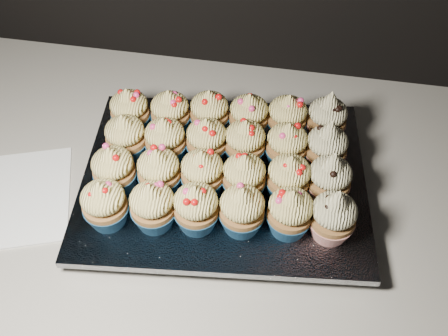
{
  "coord_description": "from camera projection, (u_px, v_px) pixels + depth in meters",
  "views": [
    {
      "loc": [
        -0.03,
        1.21,
        1.52
      ],
      "look_at": [
        -0.11,
        1.69,
        0.95
      ],
      "focal_mm": 40.0,
      "sensor_mm": 36.0,
      "label": 1
    }
  ],
  "objects": [
    {
      "name": "cupcake_23",
      "position": [
        327.0,
        118.0,
        0.78
      ],
      "size": [
        0.06,
        0.06,
        0.1
      ],
      "color": "red",
      "rests_on": "foil_lining"
    },
    {
      "name": "cupcake_12",
      "position": [
        126.0,
        137.0,
        0.76
      ],
      "size": [
        0.06,
        0.06,
        0.08
      ],
      "color": "navy",
      "rests_on": "foil_lining"
    },
    {
      "name": "cupcake_4",
      "position": [
        290.0,
        212.0,
        0.67
      ],
      "size": [
        0.06,
        0.06,
        0.08
      ],
      "color": "navy",
      "rests_on": "foil_lining"
    },
    {
      "name": "cabinet",
      "position": [
        272.0,
        317.0,
        1.14
      ],
      "size": [
        2.4,
        0.6,
        0.86
      ],
      "primitive_type": "cube",
      "color": "black",
      "rests_on": "ground"
    },
    {
      "name": "cupcake_14",
      "position": [
        207.0,
        141.0,
        0.75
      ],
      "size": [
        0.06,
        0.06,
        0.08
      ],
      "color": "navy",
      "rests_on": "foil_lining"
    },
    {
      "name": "cupcake_0",
      "position": [
        105.0,
        204.0,
        0.68
      ],
      "size": [
        0.06,
        0.06,
        0.08
      ],
      "color": "navy",
      "rests_on": "foil_lining"
    },
    {
      "name": "worktop",
      "position": [
        293.0,
        199.0,
        0.8
      ],
      "size": [
        2.44,
        0.64,
        0.04
      ],
      "primitive_type": "cube",
      "color": "beige",
      "rests_on": "cabinet"
    },
    {
      "name": "cupcake_1",
      "position": [
        153.0,
        206.0,
        0.67
      ],
      "size": [
        0.06,
        0.06,
        0.08
      ],
      "color": "navy",
      "rests_on": "foil_lining"
    },
    {
      "name": "napkin",
      "position": [
        9.0,
        198.0,
        0.77
      ],
      "size": [
        0.23,
        0.23,
        0.0
      ],
      "primitive_type": "cube",
      "rotation": [
        0.0,
        0.0,
        0.34
      ],
      "color": "white",
      "rests_on": "worktop"
    },
    {
      "name": "cupcake_8",
      "position": [
        202.0,
        173.0,
        0.71
      ],
      "size": [
        0.06,
        0.06,
        0.08
      ],
      "color": "navy",
      "rests_on": "foil_lining"
    },
    {
      "name": "cupcake_6",
      "position": [
        114.0,
        170.0,
        0.72
      ],
      "size": [
        0.06,
        0.06,
        0.08
      ],
      "color": "navy",
      "rests_on": "foil_lining"
    },
    {
      "name": "cupcake_22",
      "position": [
        287.0,
        117.0,
        0.79
      ],
      "size": [
        0.06,
        0.06,
        0.08
      ],
      "color": "navy",
      "rests_on": "foil_lining"
    },
    {
      "name": "cupcake_13",
      "position": [
        165.0,
        140.0,
        0.75
      ],
      "size": [
        0.06,
        0.06,
        0.08
      ],
      "color": "navy",
      "rests_on": "foil_lining"
    },
    {
      "name": "cupcake_11",
      "position": [
        329.0,
        179.0,
        0.7
      ],
      "size": [
        0.06,
        0.06,
        0.1
      ],
      "color": "red",
      "rests_on": "foil_lining"
    },
    {
      "name": "cupcake_3",
      "position": [
        242.0,
        210.0,
        0.67
      ],
      "size": [
        0.06,
        0.06,
        0.08
      ],
      "color": "navy",
      "rests_on": "foil_lining"
    },
    {
      "name": "cupcake_17",
      "position": [
        326.0,
        147.0,
        0.74
      ],
      "size": [
        0.06,
        0.06,
        0.1
      ],
      "color": "red",
      "rests_on": "foil_lining"
    },
    {
      "name": "cupcake_19",
      "position": [
        170.0,
        113.0,
        0.79
      ],
      "size": [
        0.06,
        0.06,
        0.08
      ],
      "color": "navy",
      "rests_on": "foil_lining"
    },
    {
      "name": "cupcake_15",
      "position": [
        245.0,
        143.0,
        0.75
      ],
      "size": [
        0.06,
        0.06,
        0.08
      ],
      "color": "navy",
      "rests_on": "foil_lining"
    },
    {
      "name": "cupcake_2",
      "position": [
        196.0,
        208.0,
        0.67
      ],
      "size": [
        0.06,
        0.06,
        0.08
      ],
      "color": "navy",
      "rests_on": "foil_lining"
    },
    {
      "name": "foil_lining",
      "position": [
        224.0,
        177.0,
        0.76
      ],
      "size": [
        0.46,
        0.38,
        0.01
      ],
      "primitive_type": "cube",
      "rotation": [
        0.0,
        0.0,
        0.11
      ],
      "color": "silver",
      "rests_on": "baking_tray"
    },
    {
      "name": "cupcake_18",
      "position": [
        130.0,
        111.0,
        0.8
      ],
      "size": [
        0.06,
        0.06,
        0.08
      ],
      "color": "navy",
      "rests_on": "foil_lining"
    },
    {
      "name": "cupcake_20",
      "position": [
        210.0,
        113.0,
        0.79
      ],
      "size": [
        0.06,
        0.06,
        0.08
      ],
      "color": "navy",
      "rests_on": "foil_lining"
    },
    {
      "name": "cupcake_21",
      "position": [
        249.0,
        116.0,
        0.79
      ],
      "size": [
        0.06,
        0.06,
        0.08
      ],
      "color": "navy",
      "rests_on": "foil_lining"
    },
    {
      "name": "cupcake_5",
      "position": [
        333.0,
        216.0,
        0.66
      ],
      "size": [
        0.06,
        0.06,
        0.1
      ],
      "color": "red",
      "rests_on": "foil_lining"
    },
    {
      "name": "baking_tray",
      "position": [
        224.0,
        184.0,
        0.78
      ],
      "size": [
        0.43,
        0.34,
        0.02
      ],
      "primitive_type": "cube",
      "rotation": [
        0.0,
        0.0,
        0.11
      ],
      "color": "black",
      "rests_on": "worktop"
    },
    {
      "name": "cupcake_7",
      "position": [
        159.0,
        172.0,
        0.71
      ],
      "size": [
        0.06,
        0.06,
        0.08
      ],
      "color": "navy",
      "rests_on": "foil_lining"
    },
    {
      "name": "cupcake_9",
      "position": [
        244.0,
        177.0,
        0.71
      ],
      "size": [
        0.06,
        0.06,
        0.08
      ],
      "color": "navy",
      "rests_on": "foil_lining"
    },
    {
      "name": "cupcake_10",
      "position": [
        289.0,
        178.0,
        0.71
      ],
      "size": [
        0.06,
        0.06,
        0.08
      ],
      "color": "navy",
      "rests_on": "foil_lining"
    },
    {
      "name": "cupcake_16",
      "position": [
        287.0,
        146.0,
        0.75
      ],
      "size": [
        0.06,
        0.06,
        0.08
      ],
      "color": "navy",
      "rests_on": "foil_lining"
    }
  ]
}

